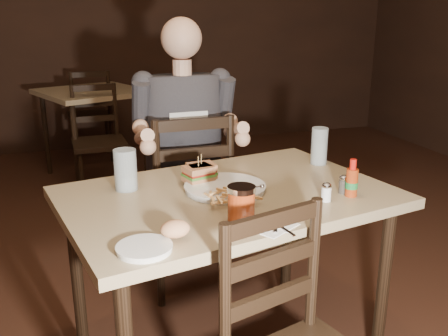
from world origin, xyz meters
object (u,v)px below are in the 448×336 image
object	(u,v)px
bg_table	(92,100)
side_plate	(144,249)
chair_far	(185,200)
main_table	(228,213)
hot_sauce	(352,178)
bg_chair_far	(91,115)
diner	(185,114)
syrup_dispenser	(241,203)
dinner_plate	(225,189)
glass_right	(319,146)
bg_chair_near	(99,143)
glass_left	(126,170)

from	to	relation	value
bg_table	side_plate	xyz separation A→B (m)	(-0.04, -3.16, 0.10)
chair_far	side_plate	distance (m)	1.19
main_table	hot_sauce	xyz separation A→B (m)	(0.42, -0.17, 0.15)
bg_chair_far	diner	distance (m)	2.73
bg_table	chair_far	distance (m)	2.11
syrup_dispenser	bg_table	bearing A→B (deg)	84.41
bg_chair_far	dinner_plate	world-z (taller)	bg_chair_far
dinner_plate	side_plate	world-z (taller)	dinner_plate
main_table	glass_right	distance (m)	0.57
bg_chair_near	syrup_dispenser	xyz separation A→B (m)	(0.29, -2.49, 0.39)
bg_chair_far	side_plate	world-z (taller)	bg_chair_far
dinner_plate	glass_right	world-z (taller)	glass_right
main_table	side_plate	distance (m)	0.54
bg_chair_far	side_plate	xyz separation A→B (m)	(-0.04, -3.71, 0.33)
bg_chair_near	bg_table	bearing A→B (deg)	88.17
main_table	glass_left	xyz separation A→B (m)	(-0.36, 0.15, 0.16)
side_plate	diner	bearing A→B (deg)	70.49
chair_far	bg_chair_near	world-z (taller)	chair_far
bg_chair_far	glass_right	world-z (taller)	glass_right
glass_right	side_plate	xyz separation A→B (m)	(-0.87, -0.61, -0.08)
side_plate	bg_chair_far	bearing A→B (deg)	89.32
chair_far	glass_left	size ratio (longest dim) A/B	6.10
glass_right	side_plate	size ratio (longest dim) A/B	1.04
glass_right	main_table	bearing A→B (deg)	-155.46
dinner_plate	bg_chair_near	bearing A→B (deg)	98.31
glass_left	side_plate	xyz separation A→B (m)	(-0.02, -0.53, -0.07)
diner	chair_far	bearing A→B (deg)	90.00
bg_chair_far	bg_chair_near	xyz separation A→B (m)	(0.00, -1.10, -0.01)
chair_far	bg_chair_far	size ratio (longest dim) A/B	1.07
bg_table	syrup_dispenser	bearing A→B (deg)	-84.59
bg_chair_near	bg_chair_far	bearing A→B (deg)	88.17
syrup_dispenser	glass_right	bearing A→B (deg)	31.27
bg_chair_far	dinner_plate	bearing A→B (deg)	92.61
glass_right	hot_sauce	distance (m)	0.41
bg_chair_far	syrup_dispenser	distance (m)	3.62
diner	hot_sauce	distance (m)	0.94
bg_table	glass_left	xyz separation A→B (m)	(-0.03, -2.63, 0.17)
main_table	dinner_plate	size ratio (longest dim) A/B	4.43
dinner_plate	glass_right	bearing A→B (deg)	22.38
dinner_plate	side_plate	xyz separation A→B (m)	(-0.37, -0.40, -0.00)
bg_table	side_plate	distance (m)	3.17
glass_right	hot_sauce	bearing A→B (deg)	-101.21
glass_left	side_plate	bearing A→B (deg)	-91.80
bg_chair_near	dinner_plate	distance (m)	2.26
bg_table	glass_right	bearing A→B (deg)	-72.14
bg_table	bg_chair_far	world-z (taller)	bg_chair_far
main_table	diner	xyz separation A→B (m)	(-0.00, 0.66, 0.25)
diner	hot_sauce	world-z (taller)	diner
bg_chair_far	hot_sauce	xyz separation A→B (m)	(0.74, -3.50, 0.40)
bg_table	bg_chair_near	world-z (taller)	bg_chair_near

